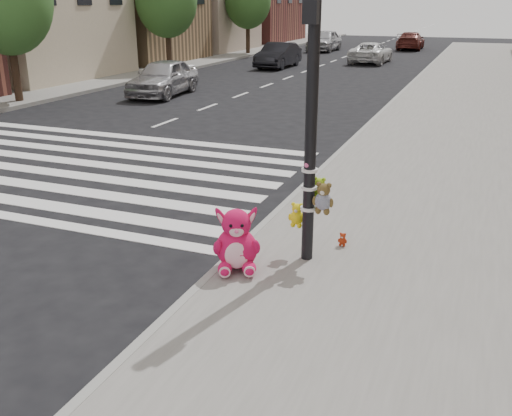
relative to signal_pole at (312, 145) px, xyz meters
The scene contains 15 objects.
ground 3.65m from the signal_pole, 145.41° to the right, with size 120.00×120.00×0.00m, color black.
sidewalk_near 8.70m from the signal_pole, 73.82° to the left, with size 7.00×80.00×0.14m, color slate.
sidewalk_far 24.37m from the signal_pole, 131.55° to the left, with size 6.00×80.00×0.14m, color slate.
curb_edge 8.44m from the signal_pole, 97.47° to the left, with size 0.12×80.00×0.15m, color gray.
crosswalk 8.09m from the signal_pole, 154.55° to the left, with size 11.00×6.00×0.01m, color silver, non-canonical shape.
signal_pole is the anchor object (origin of this frame).
tree_far_b 24.54m from the signal_pole, 124.40° to the left, with size 3.20×3.20×5.44m.
tree_far_c 34.17m from the signal_pole, 113.90° to the left, with size 3.20×3.20×5.44m.
pink_bunny 1.66m from the signal_pole, 139.70° to the right, with size 0.76×0.81×0.90m.
red_teddy 1.68m from the signal_pole, 59.55° to the left, with size 0.14×0.10×0.21m, color #AB2C11, non-canonical shape.
car_silver_far 16.40m from the signal_pole, 127.48° to the left, with size 1.69×4.19×1.43m, color #A8A8AC.
car_dark_far 26.00m from the signal_pole, 110.56° to the left, with size 1.46×4.19×1.38m, color black.
car_white_near 29.24m from the signal_pole, 99.28° to the left, with size 2.04×4.43×1.23m, color silver.
car_maroon_near 40.43m from the signal_pole, 95.44° to the left, with size 1.87×4.61×1.34m, color #561E18.
car_silver_deep 37.61m from the signal_pole, 104.96° to the left, with size 1.87×4.64×1.58m, color #ACADB1.
Camera 1 is at (4.66, -5.32, 3.58)m, focal length 40.00 mm.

